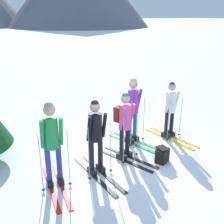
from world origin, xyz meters
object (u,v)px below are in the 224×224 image
skier_in_black (96,135)px  skier_in_white (171,108)px  skier_in_green (52,141)px  skier_in_purple (133,108)px  backpack_on_snow_front (162,155)px  skier_in_pink (124,123)px

skier_in_black → skier_in_white: (2.62, 0.71, -0.05)m
skier_in_green → skier_in_purple: bearing=20.8°
skier_in_black → backpack_on_snow_front: 1.78m
skier_in_black → skier_in_pink: skier_in_black is taller
skier_in_green → backpack_on_snow_front: bearing=-7.1°
skier_in_black → skier_in_white: size_ratio=1.01×
skier_in_black → skier_in_green: bearing=179.4°
skier_in_white → backpack_on_snow_front: size_ratio=4.54×
skier_in_pink → skier_in_purple: bearing=45.0°
skier_in_purple → skier_in_green: bearing=-159.2°
skier_in_green → skier_in_black: skier_in_green is taller
skier_in_pink → skier_in_white: bearing=13.5°
skier_in_pink → skier_in_green: bearing=-171.1°
skier_in_black → skier_in_purple: bearing=31.7°
skier_in_green → skier_in_purple: skier_in_green is taller
skier_in_purple → skier_in_white: (1.08, -0.24, -0.12)m
skier_in_purple → skier_in_white: 1.12m
skier_in_black → backpack_on_snow_front: size_ratio=4.58×
skier_in_purple → backpack_on_snow_front: bearing=-87.8°
skier_in_purple → backpack_on_snow_front: 1.50m
skier_in_green → skier_in_pink: (1.82, 0.29, -0.07)m
backpack_on_snow_front → skier_in_green: bearing=172.9°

